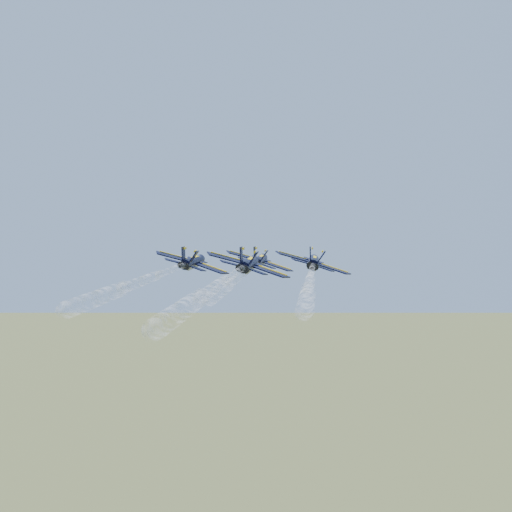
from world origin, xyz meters
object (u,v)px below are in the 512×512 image
(jet_lead, at_px, (260,260))
(jet_right, at_px, (313,262))
(jet_left, at_px, (193,262))
(jet_slot, at_px, (249,264))

(jet_lead, xyz_separation_m, jet_right, (12.68, -10.71, 0.00))
(jet_lead, height_order, jet_left, same)
(jet_right, bearing_deg, jet_lead, 129.71)
(jet_lead, relative_size, jet_right, 1.00)
(jet_lead, bearing_deg, jet_left, -130.33)
(jet_right, xyz_separation_m, jet_slot, (-7.75, -14.21, 0.00))
(jet_slot, bearing_deg, jet_right, 51.28)
(jet_lead, xyz_separation_m, jet_slot, (4.92, -24.92, 0.00))
(jet_left, relative_size, jet_slot, 1.00)
(jet_slot, bearing_deg, jet_left, 132.31)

